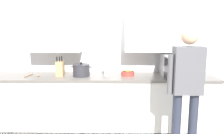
{
  "coord_description": "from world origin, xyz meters",
  "views": [
    {
      "loc": [
        0.2,
        -2.43,
        1.62
      ],
      "look_at": [
        0.15,
        0.85,
        1.05
      ],
      "focal_mm": 34.42,
      "sensor_mm": 36.0,
      "label": 1
    }
  ],
  "objects_px": {
    "knife_block": "(60,68)",
    "person_figure": "(187,84)",
    "thermos_flask": "(106,68)",
    "microwave_oven": "(177,65)",
    "fruit_bowl": "(128,73)",
    "wooden_spoon": "(33,76)",
    "stock_pot": "(81,70)"
  },
  "relations": [
    {
      "from": "thermos_flask",
      "to": "stock_pot",
      "type": "relative_size",
      "value": 0.65
    },
    {
      "from": "microwave_oven",
      "to": "wooden_spoon",
      "type": "xyz_separation_m",
      "value": [
        -2.28,
        -0.08,
        -0.16
      ]
    },
    {
      "from": "wooden_spoon",
      "to": "fruit_bowl",
      "type": "xyz_separation_m",
      "value": [
        1.5,
        0.06,
        0.03
      ]
    },
    {
      "from": "knife_block",
      "to": "wooden_spoon",
      "type": "relative_size",
      "value": 1.23
    },
    {
      "from": "person_figure",
      "to": "wooden_spoon",
      "type": "bearing_deg",
      "value": 159.74
    },
    {
      "from": "microwave_oven",
      "to": "knife_block",
      "type": "xyz_separation_m",
      "value": [
        -1.85,
        -0.04,
        -0.05
      ]
    },
    {
      "from": "stock_pot",
      "to": "wooden_spoon",
      "type": "bearing_deg",
      "value": -179.08
    },
    {
      "from": "knife_block",
      "to": "fruit_bowl",
      "type": "height_order",
      "value": "knife_block"
    },
    {
      "from": "thermos_flask",
      "to": "person_figure",
      "type": "relative_size",
      "value": 0.14
    },
    {
      "from": "thermos_flask",
      "to": "person_figure",
      "type": "distance_m",
      "value": 1.3
    },
    {
      "from": "thermos_flask",
      "to": "knife_block",
      "type": "bearing_deg",
      "value": -179.22
    },
    {
      "from": "microwave_oven",
      "to": "stock_pot",
      "type": "bearing_deg",
      "value": -177.51
    },
    {
      "from": "stock_pot",
      "to": "person_figure",
      "type": "bearing_deg",
      "value": -30.2
    },
    {
      "from": "microwave_oven",
      "to": "wooden_spoon",
      "type": "distance_m",
      "value": 2.28
    },
    {
      "from": "stock_pot",
      "to": "person_figure",
      "type": "distance_m",
      "value": 1.6
    },
    {
      "from": "wooden_spoon",
      "to": "person_figure",
      "type": "xyz_separation_m",
      "value": [
        2.15,
        -0.79,
        0.08
      ]
    },
    {
      "from": "wooden_spoon",
      "to": "thermos_flask",
      "type": "bearing_deg",
      "value": 2.51
    },
    {
      "from": "thermos_flask",
      "to": "knife_block",
      "type": "height_order",
      "value": "knife_block"
    },
    {
      "from": "thermos_flask",
      "to": "wooden_spoon",
      "type": "bearing_deg",
      "value": -177.49
    },
    {
      "from": "knife_block",
      "to": "thermos_flask",
      "type": "bearing_deg",
      "value": 0.78
    },
    {
      "from": "thermos_flask",
      "to": "person_figure",
      "type": "bearing_deg",
      "value": -40.29
    },
    {
      "from": "microwave_oven",
      "to": "person_figure",
      "type": "distance_m",
      "value": 0.88
    },
    {
      "from": "fruit_bowl",
      "to": "knife_block",
      "type": "bearing_deg",
      "value": -179.13
    },
    {
      "from": "knife_block",
      "to": "microwave_oven",
      "type": "bearing_deg",
      "value": 1.16
    },
    {
      "from": "microwave_oven",
      "to": "thermos_flask",
      "type": "height_order",
      "value": "microwave_oven"
    },
    {
      "from": "knife_block",
      "to": "stock_pot",
      "type": "height_order",
      "value": "knife_block"
    },
    {
      "from": "knife_block",
      "to": "person_figure",
      "type": "height_order",
      "value": "person_figure"
    },
    {
      "from": "microwave_oven",
      "to": "fruit_bowl",
      "type": "distance_m",
      "value": 0.79
    },
    {
      "from": "wooden_spoon",
      "to": "person_figure",
      "type": "distance_m",
      "value": 2.29
    },
    {
      "from": "microwave_oven",
      "to": "stock_pot",
      "type": "xyz_separation_m",
      "value": [
        -1.51,
        -0.07,
        -0.07
      ]
    },
    {
      "from": "microwave_oven",
      "to": "wooden_spoon",
      "type": "bearing_deg",
      "value": -178.04
    },
    {
      "from": "wooden_spoon",
      "to": "stock_pot",
      "type": "xyz_separation_m",
      "value": [
        0.76,
        0.01,
        0.09
      ]
    }
  ]
}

